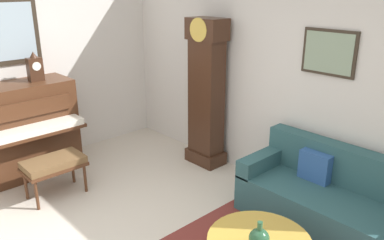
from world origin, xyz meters
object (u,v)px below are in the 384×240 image
(piano, at_px, (18,131))
(couch, at_px, (334,202))
(mantel_clock, at_px, (35,68))
(grandfather_clock, at_px, (206,97))
(green_jug, at_px, (259,238))
(piano_bench, at_px, (54,165))

(piano, height_order, couch, piano)
(couch, bearing_deg, mantel_clock, -155.37)
(grandfather_clock, xyz_separation_m, green_jug, (2.04, -1.43, -0.46))
(couch, xyz_separation_m, green_jug, (0.01, -1.26, 0.19))
(grandfather_clock, bearing_deg, piano_bench, -106.05)
(piano, relative_size, piano_bench, 2.06)
(piano_bench, distance_m, mantel_clock, 1.32)
(piano_bench, bearing_deg, piano, -174.46)
(couch, height_order, green_jug, couch)
(piano, relative_size, grandfather_clock, 0.71)
(piano, xyz_separation_m, grandfather_clock, (1.39, 2.05, 0.34))
(piano_bench, bearing_deg, green_jug, 11.87)
(piano_bench, relative_size, grandfather_clock, 0.34)
(piano_bench, height_order, green_jug, green_jug)
(piano, height_order, piano_bench, piano)
(couch, bearing_deg, piano_bench, -145.17)
(grandfather_clock, distance_m, couch, 2.14)
(couch, relative_size, green_jug, 7.92)
(mantel_clock, distance_m, green_jug, 3.56)
(piano, xyz_separation_m, green_jug, (3.43, 0.63, -0.12))
(piano, height_order, mantel_clock, mantel_clock)
(piano_bench, height_order, mantel_clock, mantel_clock)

